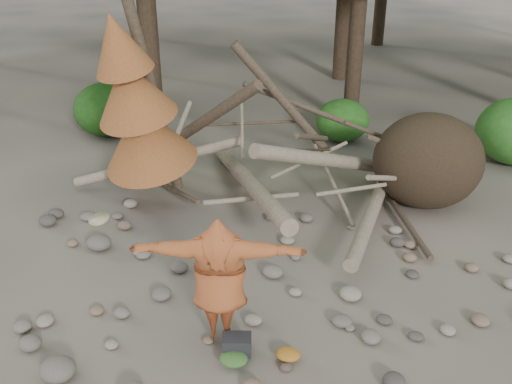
# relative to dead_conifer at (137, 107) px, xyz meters

# --- Properties ---
(ground) EXTENTS (120.00, 120.00, 0.00)m
(ground) POSITION_rel_dead_conifer_xyz_m (3.12, -3.37, -2.11)
(ground) COLOR #514C44
(ground) RESTS_ON ground
(deadfall_pile) EXTENTS (8.55, 5.24, 3.30)m
(deadfall_pile) POSITION_rel_dead_conifer_xyz_m (5.13, 0.87, -1.16)
(deadfall_pile) COLOR #332619
(deadfall_pile) RESTS_ON ground
(dead_conifer) EXTENTS (2.06, 2.16, 4.35)m
(dead_conifer) POSITION_rel_dead_conifer_xyz_m (0.00, 0.00, 0.00)
(dead_conifer) COLOR #4C3F30
(dead_conifer) RESTS_ON ground
(bush_left) EXTENTS (1.80, 1.80, 1.44)m
(bush_left) POSITION_rel_dead_conifer_xyz_m (-2.38, 3.83, -1.39)
(bush_left) COLOR #205316
(bush_left) RESTS_ON ground
(bush_mid) EXTENTS (1.40, 1.40, 1.12)m
(bush_mid) POSITION_rel_dead_conifer_xyz_m (3.92, 4.43, -1.55)
(bush_mid) COLOR #2C691E
(bush_mid) RESTS_ON ground
(frisbee_thrower) EXTENTS (2.82, 0.91, 1.95)m
(frisbee_thrower) POSITION_rel_dead_conifer_xyz_m (2.50, -3.86, -1.08)
(frisbee_thrower) COLOR #9B4A23
(frisbee_thrower) RESTS_ON ground
(backpack) EXTENTS (0.44, 0.33, 0.27)m
(backpack) POSITION_rel_dead_conifer_xyz_m (2.79, -4.16, -1.98)
(backpack) COLOR black
(backpack) RESTS_ON ground
(cloth_green) EXTENTS (0.39, 0.32, 0.15)m
(cloth_green) POSITION_rel_dead_conifer_xyz_m (2.79, -4.37, -2.04)
(cloth_green) COLOR #346026
(cloth_green) RESTS_ON ground
(cloth_orange) EXTENTS (0.34, 0.28, 0.12)m
(cloth_orange) POSITION_rel_dead_conifer_xyz_m (3.50, -4.15, -2.05)
(cloth_orange) COLOR #A4641C
(cloth_orange) RESTS_ON ground
(boulder_front_left) EXTENTS (0.49, 0.44, 0.29)m
(boulder_front_left) POSITION_rel_dead_conifer_xyz_m (0.57, -4.97, -1.97)
(boulder_front_left) COLOR #625A51
(boulder_front_left) RESTS_ON ground
(boulder_mid_left) EXTENTS (0.46, 0.41, 0.27)m
(boulder_mid_left) POSITION_rel_dead_conifer_xyz_m (-0.22, -1.87, -1.97)
(boulder_mid_left) COLOR #5C544E
(boulder_mid_left) RESTS_ON ground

